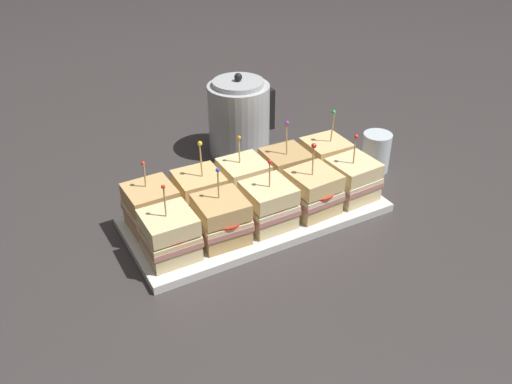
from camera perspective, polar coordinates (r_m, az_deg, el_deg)
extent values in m
plane|color=#383333|center=(1.19, 0.00, -2.72)|extent=(6.00, 6.00, 0.00)
cube|color=silver|center=(1.19, 0.00, -2.53)|extent=(0.56, 0.25, 0.01)
cube|color=silver|center=(1.18, 0.00, -2.17)|extent=(0.56, 0.25, 0.01)
cube|color=beige|center=(1.06, -8.94, -5.80)|extent=(0.09, 0.09, 0.03)
cube|color=tan|center=(1.05, -9.04, -4.82)|extent=(0.10, 0.10, 0.01)
cube|color=beige|center=(1.04, -9.09, -4.36)|extent=(0.10, 0.10, 0.01)
cylinder|color=red|center=(1.02, -8.79, -4.54)|extent=(0.06, 0.06, 0.00)
cube|color=beige|center=(1.03, -9.21, -3.20)|extent=(0.09, 0.09, 0.03)
cylinder|color=tan|center=(1.00, -9.55, -1.24)|extent=(0.00, 0.01, 0.08)
sphere|color=red|center=(0.98, -9.74, 0.54)|extent=(0.01, 0.01, 0.01)
cube|color=tan|center=(1.09, -3.62, -4.16)|extent=(0.10, 0.10, 0.03)
cube|color=tan|center=(1.08, -3.66, -3.18)|extent=(0.10, 0.10, 0.01)
cube|color=beige|center=(1.07, -3.68, -2.73)|extent=(0.10, 0.10, 0.01)
cylinder|color=red|center=(1.06, -3.30, -2.88)|extent=(0.07, 0.07, 0.00)
cube|color=tan|center=(1.06, -3.73, -1.59)|extent=(0.10, 0.10, 0.03)
cylinder|color=tan|center=(1.04, -3.98, 0.60)|extent=(0.00, 0.00, 0.07)
sphere|color=blue|center=(1.02, -4.06, 2.31)|extent=(0.01, 0.01, 0.01)
cube|color=beige|center=(1.13, 1.39, -2.58)|extent=(0.10, 0.10, 0.03)
cube|color=tan|center=(1.12, 1.41, -1.62)|extent=(0.10, 0.10, 0.01)
cube|color=beige|center=(1.11, 1.41, -1.17)|extent=(0.10, 0.10, 0.01)
cylinder|color=red|center=(1.10, 1.85, -1.30)|extent=(0.06, 0.06, 0.00)
cube|color=beige|center=(1.10, 1.43, -0.06)|extent=(0.10, 0.10, 0.03)
cylinder|color=tan|center=(1.08, 1.55, 1.69)|extent=(0.00, 0.00, 0.07)
sphere|color=red|center=(1.06, 1.57, 3.21)|extent=(0.01, 0.01, 0.01)
cube|color=#DBB77A|center=(1.18, 5.93, -1.20)|extent=(0.10, 0.10, 0.03)
cube|color=tan|center=(1.17, 5.99, -0.27)|extent=(0.10, 0.10, 0.01)
cube|color=beige|center=(1.16, 6.02, 0.17)|extent=(0.10, 0.10, 0.01)
cylinder|color=red|center=(1.15, 6.50, 0.07)|extent=(0.07, 0.07, 0.00)
cube|color=#E8C281|center=(1.15, 6.09, 1.25)|extent=(0.10, 0.10, 0.03)
cylinder|color=tan|center=(1.12, 6.01, 3.14)|extent=(0.00, 0.01, 0.08)
sphere|color=red|center=(1.10, 6.12, 4.87)|extent=(0.01, 0.01, 0.01)
cube|color=beige|center=(1.24, 9.99, 0.24)|extent=(0.10, 0.10, 0.03)
cube|color=tan|center=(1.23, 10.09, 1.14)|extent=(0.10, 0.10, 0.01)
cube|color=beige|center=(1.22, 10.14, 1.56)|extent=(0.10, 0.10, 0.01)
cube|color=beige|center=(1.21, 10.24, 2.44)|extent=(0.10, 0.10, 0.03)
cylinder|color=tan|center=(1.18, 10.32, 4.18)|extent=(0.00, 0.00, 0.08)
sphere|color=red|center=(1.17, 10.49, 5.76)|extent=(0.01, 0.01, 0.01)
cube|color=tan|center=(1.14, -10.81, -2.81)|extent=(0.10, 0.10, 0.03)
cube|color=tan|center=(1.13, -10.93, -1.86)|extent=(0.10, 0.10, 0.01)
cube|color=beige|center=(1.13, -10.98, -1.42)|extent=(0.10, 0.10, 0.01)
cylinder|color=red|center=(1.11, -10.73, -1.55)|extent=(0.07, 0.07, 0.00)
cube|color=tan|center=(1.11, -11.12, -0.32)|extent=(0.10, 0.10, 0.03)
cylinder|color=tan|center=(1.10, -11.62, 1.54)|extent=(0.00, 0.01, 0.07)
sphere|color=red|center=(1.08, -11.80, 2.97)|extent=(0.01, 0.01, 0.01)
cube|color=tan|center=(1.17, -5.88, -1.41)|extent=(0.10, 0.10, 0.03)
cube|color=#B26B60|center=(1.16, -5.95, -0.48)|extent=(0.10, 0.10, 0.01)
cube|color=beige|center=(1.15, -5.97, -0.04)|extent=(0.10, 0.10, 0.01)
cylinder|color=red|center=(1.14, -5.66, -0.14)|extent=(0.07, 0.07, 0.00)
cube|color=#E0B771|center=(1.14, -6.05, 1.05)|extent=(0.10, 0.10, 0.03)
cylinder|color=tan|center=(1.11, -5.81, 3.18)|extent=(0.00, 0.01, 0.09)
sphere|color=yellow|center=(1.09, -5.93, 5.11)|extent=(0.01, 0.01, 0.01)
cube|color=beige|center=(1.21, -1.20, 0.00)|extent=(0.09, 0.09, 0.03)
cube|color=#B26B60|center=(1.20, -1.21, 0.92)|extent=(0.10, 0.10, 0.01)
cube|color=beige|center=(1.19, -1.22, 1.34)|extent=(0.10, 0.10, 0.01)
cylinder|color=red|center=(1.18, -0.85, 1.26)|extent=(0.06, 0.06, 0.00)
cube|color=beige|center=(1.18, -1.23, 2.41)|extent=(0.09, 0.09, 0.03)
cylinder|color=tan|center=(1.16, -1.77, 4.25)|extent=(0.00, 0.01, 0.07)
sphere|color=orange|center=(1.15, -1.80, 5.75)|extent=(0.01, 0.01, 0.01)
cube|color=tan|center=(1.25, 3.08, 1.13)|extent=(0.10, 0.10, 0.03)
cube|color=tan|center=(1.24, 3.11, 2.03)|extent=(0.10, 0.10, 0.01)
cube|color=beige|center=(1.24, 3.12, 2.45)|extent=(0.10, 0.10, 0.01)
cylinder|color=red|center=(1.22, 3.54, 2.38)|extent=(0.07, 0.07, 0.00)
cube|color=tan|center=(1.22, 3.16, 3.49)|extent=(0.10, 0.10, 0.03)
cylinder|color=tan|center=(1.19, 3.24, 5.45)|extent=(0.00, 0.01, 0.09)
sphere|color=purple|center=(1.17, 3.30, 7.26)|extent=(0.01, 0.01, 0.01)
cube|color=#DBB77A|center=(1.31, 7.22, 2.32)|extent=(0.10, 0.10, 0.03)
cube|color=#B26B60|center=(1.29, 7.29, 3.19)|extent=(0.10, 0.10, 0.01)
cube|color=beige|center=(1.29, 7.32, 3.60)|extent=(0.10, 0.10, 0.01)
cylinder|color=red|center=(1.28, 7.77, 3.55)|extent=(0.06, 0.06, 0.00)
cube|color=#E8C281|center=(1.28, 7.40, 4.61)|extent=(0.10, 0.10, 0.03)
cylinder|color=tan|center=(1.26, 8.04, 6.60)|extent=(0.00, 0.01, 0.09)
sphere|color=green|center=(1.24, 8.19, 8.32)|extent=(0.01, 0.01, 0.01)
cylinder|color=#B7BABF|center=(1.42, -1.80, 7.66)|extent=(0.16, 0.16, 0.18)
cylinder|color=#B7BABF|center=(1.38, -1.87, 11.38)|extent=(0.13, 0.13, 0.01)
sphere|color=black|center=(1.37, -1.89, 12.00)|extent=(0.02, 0.02, 0.02)
cube|color=black|center=(1.45, 1.43, 8.73)|extent=(0.02, 0.02, 0.11)
cylinder|color=silver|center=(1.38, 12.50, 4.13)|extent=(0.07, 0.07, 0.10)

